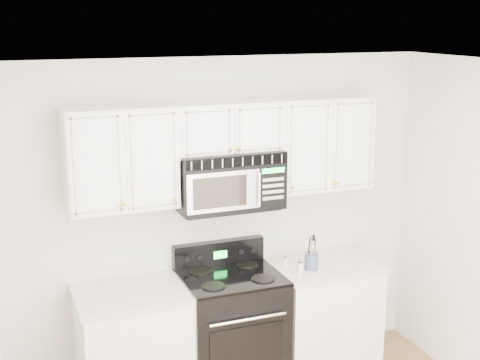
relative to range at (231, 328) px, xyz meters
name	(u,v)px	position (x,y,z in m)	size (l,w,h in m)	color
room	(322,302)	(0.03, -1.43, 0.82)	(3.51, 3.51, 2.61)	#94704E
base_cabinet_left	(135,351)	(-0.77, 0.01, -0.06)	(0.86, 0.65, 0.92)	silver
base_cabinet_right	(322,318)	(0.83, 0.01, -0.06)	(0.86, 0.65, 0.92)	silver
range	(231,328)	(0.00, 0.00, 0.00)	(0.77, 0.70, 1.12)	black
upper_cabinets	(226,145)	(0.03, 0.16, 1.45)	(2.44, 0.37, 0.75)	silver
microwave	(228,179)	(0.03, 0.11, 1.19)	(0.81, 0.46, 0.45)	black
utensil_crock	(311,261)	(0.66, -0.09, 0.51)	(0.11, 0.11, 0.29)	#3E486E
shaker_salt	(301,267)	(0.54, -0.13, 0.49)	(0.04, 0.04, 0.10)	silver
shaker_pepper	(286,261)	(0.50, 0.05, 0.48)	(0.04, 0.04, 0.09)	silver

